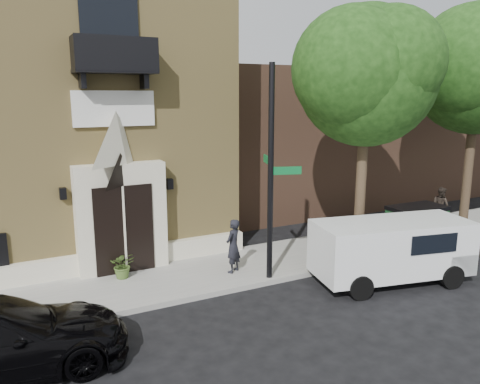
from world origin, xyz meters
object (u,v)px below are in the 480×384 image
Objects in this scene: fire_hydrant at (370,247)px; dumpster at (416,224)px; street_sign at (271,174)px; pedestrian_near at (233,246)px; cargo_van at (397,248)px; pedestrian_far at (440,206)px.

fire_hydrant is 0.35× the size of dumpster.
street_sign reaches higher than dumpster.
pedestrian_near reaches higher than fire_hydrant.
cargo_van is 3.68m from dumpster.
street_sign is at bearing -174.46° from dumpster.
dumpster is at bearing 46.05° from cargo_van.
cargo_van reaches higher than fire_hydrant.
street_sign is at bearing 103.48° from pedestrian_far.
cargo_van is 4.20m from street_sign.
dumpster is 1.27× the size of pedestrian_near.
pedestrian_near is 9.80m from pedestrian_far.
street_sign is 6.70m from dumpster.
street_sign reaches higher than cargo_van.
street_sign is at bearing 98.54° from pedestrian_near.
fire_hydrant is at bearing -167.77° from dumpster.
pedestrian_far is at bearing 26.69° from dumpster.
cargo_van is at bearing -107.88° from fire_hydrant.
pedestrian_far reaches higher than fire_hydrant.
pedestrian_near is (-4.49, 0.87, 0.45)m from fire_hydrant.
pedestrian_far is (9.76, 0.89, -0.04)m from pedestrian_near.
cargo_van is 6.65× the size of fire_hydrant.
pedestrian_far is at bearing 28.95° from street_sign.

